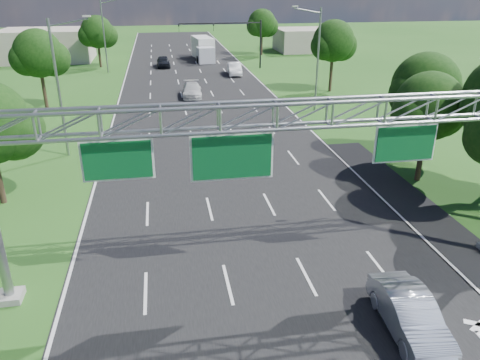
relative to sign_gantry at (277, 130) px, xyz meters
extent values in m
plane|color=#235319|center=(-0.33, 18.00, -6.89)|extent=(220.00, 220.00, 0.00)
cube|color=black|center=(-0.33, 18.00, -6.89)|extent=(18.00, 180.00, 0.02)
cube|color=black|center=(9.87, 2.00, -6.89)|extent=(3.00, 30.00, 0.02)
cube|color=gray|center=(-11.33, 0.00, -6.74)|extent=(1.00, 1.00, 0.30)
cube|color=white|center=(-6.33, -0.02, -0.89)|extent=(2.80, 0.05, 1.70)
cube|color=#0A5527|center=(-6.33, -0.08, -0.89)|extent=(2.62, 0.05, 1.52)
cube|color=white|center=(-1.83, -0.02, -1.04)|extent=(3.40, 0.05, 2.00)
cube|color=#0A5527|center=(-1.83, -0.08, -1.04)|extent=(3.22, 0.05, 1.82)
cube|color=white|center=(5.67, -0.02, -0.89)|extent=(2.80, 0.05, 1.70)
cube|color=#0A5527|center=(5.67, -0.08, -0.89)|extent=(2.62, 0.05, 1.52)
cylinder|color=black|center=(10.67, 53.00, -3.39)|extent=(0.24, 0.24, 7.00)
cylinder|color=black|center=(4.67, 53.00, -0.29)|extent=(12.00, 0.18, 0.18)
imported|color=black|center=(-1.33, 53.00, -0.84)|extent=(0.18, 0.22, 1.10)
imported|color=black|center=(3.67, 53.00, -0.84)|extent=(0.18, 0.22, 1.10)
imported|color=black|center=(8.67, 53.00, -0.84)|extent=(0.18, 0.22, 1.10)
cylinder|color=gray|center=(-11.83, 18.00, -1.89)|extent=(0.20, 0.20, 10.00)
cylinder|color=gray|center=(-10.53, 18.00, 2.81)|extent=(2.78, 0.12, 0.60)
cube|color=beige|center=(-9.23, 18.00, 3.21)|extent=(0.55, 0.22, 0.12)
cylinder|color=gray|center=(-11.83, 53.00, -1.89)|extent=(0.20, 0.20, 10.00)
cylinder|color=gray|center=(-10.53, 53.00, 2.81)|extent=(2.78, 0.12, 0.60)
cylinder|color=gray|center=(11.17, 28.00, -1.89)|extent=(0.20, 0.20, 10.00)
cylinder|color=gray|center=(9.87, 28.00, 2.81)|extent=(2.78, 0.12, 0.60)
cube|color=beige|center=(8.57, 28.00, 3.21)|extent=(0.55, 0.22, 0.12)
cylinder|color=#2D2116|center=(12.17, 9.00, -5.24)|extent=(0.36, 0.36, 3.30)
sphere|color=black|center=(12.17, 9.00, -1.83)|extent=(4.40, 4.40, 4.40)
sphere|color=black|center=(13.27, 9.40, -2.38)|extent=(3.30, 3.30, 3.30)
sphere|color=black|center=(11.18, 8.70, -2.27)|extent=(3.08, 3.08, 3.08)
cylinder|color=#2D2116|center=(14.17, 13.00, -5.13)|extent=(0.36, 0.36, 3.52)
sphere|color=black|center=(14.17, 13.00, -1.45)|extent=(4.80, 4.80, 4.80)
sphere|color=black|center=(15.37, 13.40, -2.05)|extent=(3.60, 3.60, 3.60)
sphere|color=black|center=(13.09, 12.70, -1.93)|extent=(3.36, 3.36, 3.36)
sphere|color=black|center=(-13.13, 10.40, -2.49)|extent=(3.60, 3.60, 3.60)
cylinder|color=#2D2116|center=(-16.33, 33.00, -5.02)|extent=(0.36, 0.36, 3.74)
sphere|color=black|center=(-16.33, 33.00, -1.23)|extent=(4.80, 4.80, 4.80)
sphere|color=black|center=(-15.13, 33.40, -1.83)|extent=(3.60, 3.60, 3.60)
sphere|color=black|center=(-17.41, 32.70, -1.71)|extent=(3.36, 3.36, 3.36)
cylinder|color=#2D2116|center=(-13.33, 58.00, -5.24)|extent=(0.36, 0.36, 3.30)
sphere|color=black|center=(-13.33, 58.00, -1.67)|extent=(4.80, 4.80, 4.80)
sphere|color=black|center=(-12.13, 58.40, -2.27)|extent=(3.60, 3.60, 3.60)
sphere|color=black|center=(-14.41, 57.70, -2.15)|extent=(3.36, 3.36, 3.36)
cylinder|color=#2D2116|center=(15.67, 36.00, -4.91)|extent=(0.36, 0.36, 3.96)
sphere|color=black|center=(15.67, 36.00, -1.01)|extent=(4.80, 4.80, 4.80)
sphere|color=black|center=(16.87, 36.40, -1.61)|extent=(3.60, 3.60, 3.60)
sphere|color=black|center=(14.59, 35.70, -1.49)|extent=(3.36, 3.36, 3.36)
cylinder|color=#2D2116|center=(13.67, 66.00, -5.13)|extent=(0.36, 0.36, 3.52)
sphere|color=black|center=(13.67, 66.00, -1.45)|extent=(4.80, 4.80, 4.80)
sphere|color=black|center=(14.87, 66.40, -2.05)|extent=(3.60, 3.60, 3.60)
sphere|color=black|center=(12.59, 65.70, -1.93)|extent=(3.36, 3.36, 3.36)
cube|color=#A69B8B|center=(-22.33, 66.00, -4.39)|extent=(14.00, 10.00, 5.00)
cube|color=#A69B8B|center=(23.67, 70.00, -4.89)|extent=(12.00, 9.00, 4.00)
imported|color=#B5B9C2|center=(4.23, -4.60, -6.11)|extent=(1.95, 4.86, 1.57)
imported|color=silver|center=(-0.96, 35.95, -6.14)|extent=(2.40, 5.32, 1.51)
imported|color=black|center=(-3.80, 56.43, -6.08)|extent=(2.07, 4.85, 1.63)
imported|color=white|center=(5.99, 48.37, -6.06)|extent=(2.08, 5.13, 1.66)
cube|color=silver|center=(3.01, 63.76, -5.03)|extent=(3.43, 7.01, 3.38)
cube|color=silver|center=(3.01, 59.03, -5.65)|extent=(2.85, 2.75, 2.48)
cylinder|color=black|center=(1.78, 59.26, -6.33)|extent=(0.39, 1.13, 1.13)
cylinder|color=black|center=(4.25, 59.26, -6.33)|extent=(0.39, 1.13, 1.13)
cylinder|color=black|center=(1.78, 66.01, -6.33)|extent=(0.39, 1.13, 1.13)
cylinder|color=black|center=(4.25, 66.01, -6.33)|extent=(0.39, 1.13, 1.13)
camera|label=1|loc=(-4.51, -17.55, 5.56)|focal=35.00mm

